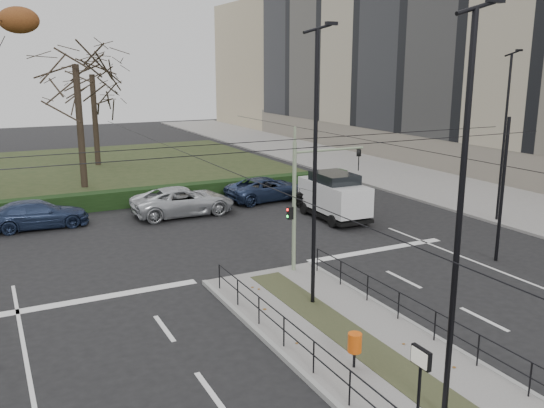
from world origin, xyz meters
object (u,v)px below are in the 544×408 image
(parked_car_third, at_px, (38,214))
(white_van, at_px, (334,195))
(streetlamp_median_far, at_px, (315,167))
(litter_bin, at_px, (355,343))
(parked_car_fifth, at_px, (267,189))
(info_panel, at_px, (420,368))
(traffic_light, at_px, (301,196))
(parked_car_fourth, at_px, (183,201))
(streetlamp_sidewalk, at_px, (505,136))
(bare_tree_near, at_px, (76,74))
(bare_tree_center, at_px, (92,81))
(streetlamp_median_near, at_px, (460,221))

(parked_car_third, bearing_deg, white_van, -108.54)
(streetlamp_median_far, bearing_deg, white_van, 53.92)
(litter_bin, bearing_deg, parked_car_fifth, 70.19)
(litter_bin, distance_m, parked_car_fifth, 20.41)
(litter_bin, bearing_deg, white_van, 59.23)
(info_panel, bearing_deg, traffic_light, 73.83)
(parked_car_fourth, bearing_deg, parked_car_third, 83.32)
(parked_car_third, distance_m, parked_car_fifth, 13.04)
(streetlamp_sidewalk, height_order, parked_car_third, streetlamp_sidewalk)
(streetlamp_sidewalk, height_order, bare_tree_near, bare_tree_near)
(streetlamp_sidewalk, bearing_deg, white_van, 148.71)
(bare_tree_center, relative_size, bare_tree_near, 0.91)
(bare_tree_center, bearing_deg, white_van, -70.57)
(white_van, xyz_separation_m, bare_tree_center, (-8.10, 22.96, 5.52))
(streetlamp_median_far, bearing_deg, info_panel, -103.63)
(traffic_light, xyz_separation_m, info_panel, (-3.02, -10.41, -1.28))
(info_panel, xyz_separation_m, bare_tree_center, (0.58, 39.75, 5.01))
(streetlamp_sidewalk, bearing_deg, parked_car_third, 156.01)
(litter_bin, xyz_separation_m, bare_tree_near, (-2.43, 27.87, 6.67))
(info_panel, height_order, streetlamp_median_far, streetlamp_median_far)
(parked_car_third, height_order, parked_car_fourth, parked_car_fourth)
(litter_bin, xyz_separation_m, streetlamp_median_far, (1.25, 4.23, 3.96))
(streetlamp_median_near, height_order, bare_tree_near, bare_tree_near)
(streetlamp_median_far, height_order, parked_car_fourth, streetlamp_median_far)
(streetlamp_median_near, bearing_deg, parked_car_fifth, 73.87)
(bare_tree_near, xyz_separation_m, parked_car_fifth, (9.34, -8.67, -6.78))
(info_panel, xyz_separation_m, streetlamp_sidewalk, (15.97, 12.36, 2.74))
(bare_tree_near, bearing_deg, parked_car_third, -112.32)
(litter_bin, bearing_deg, bare_tree_near, 94.97)
(litter_bin, height_order, parked_car_fourth, parked_car_fourth)
(streetlamp_sidewalk, relative_size, parked_car_fifth, 1.68)
(traffic_light, relative_size, bare_tree_near, 0.47)
(streetlamp_median_far, bearing_deg, parked_car_third, 116.70)
(bare_tree_center, bearing_deg, parked_car_fifth, -68.57)
(white_van, height_order, parked_car_fifth, white_van)
(white_van, bearing_deg, streetlamp_sidewalk, -31.29)
(traffic_light, relative_size, litter_bin, 5.22)
(litter_bin, bearing_deg, info_panel, -99.57)
(streetlamp_median_near, height_order, parked_car_third, streetlamp_median_near)
(parked_car_fifth, bearing_deg, streetlamp_sidewalk, -144.75)
(streetlamp_median_near, xyz_separation_m, parked_car_fourth, (0.70, 20.89, -4.00))
(info_panel, height_order, parked_car_fourth, info_panel)
(info_panel, height_order, white_van, white_van)
(litter_bin, height_order, bare_tree_near, bare_tree_near)
(streetlamp_median_far, xyz_separation_m, parked_car_fourth, (-0.00, 13.86, -4.01))
(litter_bin, relative_size, white_van, 0.20)
(traffic_light, bearing_deg, litter_bin, -108.83)
(traffic_light, relative_size, streetlamp_sidewalk, 0.58)
(parked_car_fourth, distance_m, parked_car_fifth, 5.78)
(litter_bin, xyz_separation_m, white_van, (8.16, 13.71, 0.46))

